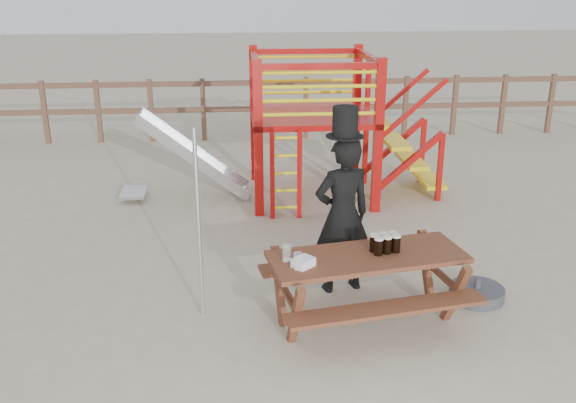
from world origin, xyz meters
The scene contains 10 objects.
ground centered at (0.00, 0.00, 0.00)m, with size 60.00×60.00×0.00m, color #B7AB8E.
back_fence centered at (0.00, 7.00, 0.74)m, with size 15.09×0.09×1.20m.
playground_fort centered at (0.12, 3.58, 1.07)m, with size 4.71×1.84×2.10m.
picnic_table centered at (0.27, -0.12, 0.44)m, with size 1.99×1.54×0.70m.
man_with_hat centered at (0.15, 0.57, 0.87)m, with size 0.68×0.53×1.93m.
metal_pole centered at (-1.26, 0.14, 0.93)m, with size 0.04×0.04×1.85m, color #B2B2B7.
parasol_base centered at (1.49, 0.22, 0.06)m, with size 0.55×0.55×0.23m.
paper_bag centered at (-0.34, -0.32, 0.74)m, with size 0.18×0.14×0.08m, color white.
stout_pints centered at (0.45, -0.07, 0.78)m, with size 0.28×0.20×0.17m.
empty_glasses centered at (-0.43, -0.28, 0.77)m, with size 0.16×0.25×0.15m.
Camera 1 is at (-0.91, -5.39, 3.15)m, focal length 40.00 mm.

